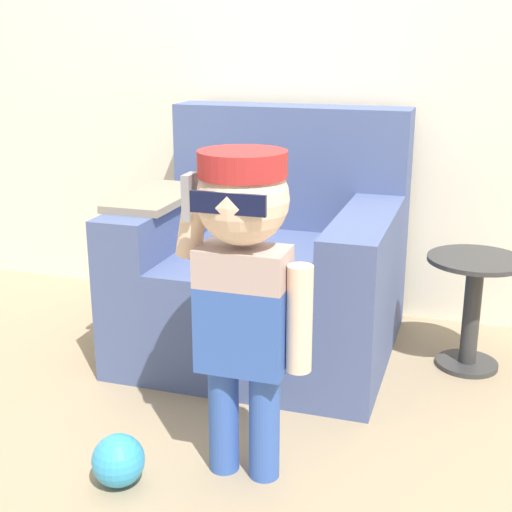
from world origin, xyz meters
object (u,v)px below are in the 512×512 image
(side_table, at_px, (473,301))
(toy_ball, at_px, (118,460))
(armchair, at_px, (268,267))
(person_child, at_px, (244,268))

(side_table, relative_size, toy_ball, 2.91)
(toy_ball, bearing_deg, side_table, 50.01)
(armchair, height_order, side_table, armchair)
(armchair, xyz_separation_m, side_table, (0.85, 0.02, -0.07))
(person_child, xyz_separation_m, side_table, (0.63, 0.98, -0.38))
(person_child, height_order, toy_ball, person_child)
(person_child, distance_m, side_table, 1.23)
(side_table, height_order, toy_ball, side_table)
(person_child, bearing_deg, armchair, 102.70)
(person_child, distance_m, toy_ball, 0.70)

